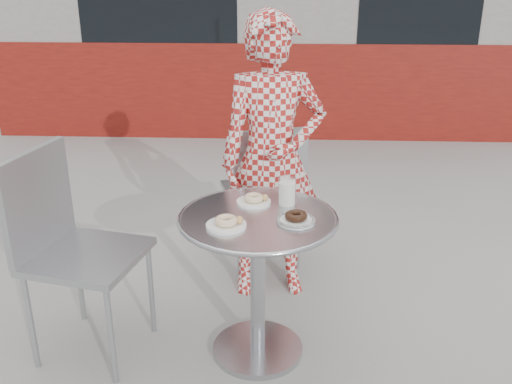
{
  "coord_description": "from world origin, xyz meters",
  "views": [
    {
      "loc": [
        0.07,
        -2.31,
        1.74
      ],
      "look_at": [
        -0.04,
        0.07,
        0.79
      ],
      "focal_mm": 40.0,
      "sensor_mm": 36.0,
      "label": 1
    }
  ],
  "objects_px": {
    "bistro_table": "(258,252)",
    "chair_far": "(262,219)",
    "plate_near": "(227,223)",
    "plate_checker": "(296,219)",
    "plate_far": "(254,200)",
    "seated_person": "(272,160)",
    "chair_left": "(89,293)",
    "milk_cup": "(287,192)"
  },
  "relations": [
    {
      "from": "bistro_table",
      "to": "chair_far",
      "type": "distance_m",
      "value": 0.97
    },
    {
      "from": "seated_person",
      "to": "plate_far",
      "type": "distance_m",
      "value": 0.47
    },
    {
      "from": "chair_far",
      "to": "seated_person",
      "type": "relative_size",
      "value": 0.58
    },
    {
      "from": "chair_left",
      "to": "milk_cup",
      "type": "height_order",
      "value": "chair_left"
    },
    {
      "from": "plate_far",
      "to": "plate_near",
      "type": "bearing_deg",
      "value": -111.36
    },
    {
      "from": "chair_left",
      "to": "seated_person",
      "type": "distance_m",
      "value": 1.14
    },
    {
      "from": "plate_far",
      "to": "plate_checker",
      "type": "height_order",
      "value": "plate_checker"
    },
    {
      "from": "chair_left",
      "to": "chair_far",
      "type": "bearing_deg",
      "value": -27.02
    },
    {
      "from": "plate_near",
      "to": "milk_cup",
      "type": "relative_size",
      "value": 1.33
    },
    {
      "from": "plate_far",
      "to": "milk_cup",
      "type": "xyz_separation_m",
      "value": [
        0.15,
        -0.01,
        0.04
      ]
    },
    {
      "from": "plate_far",
      "to": "plate_checker",
      "type": "xyz_separation_m",
      "value": [
        0.19,
        -0.2,
        -0.0
      ]
    },
    {
      "from": "seated_person",
      "to": "chair_far",
      "type": "bearing_deg",
      "value": 92.66
    },
    {
      "from": "bistro_table",
      "to": "plate_far",
      "type": "relative_size",
      "value": 4.54
    },
    {
      "from": "chair_far",
      "to": "plate_near",
      "type": "height_order",
      "value": "chair_far"
    },
    {
      "from": "plate_near",
      "to": "chair_far",
      "type": "bearing_deg",
      "value": 84.08
    },
    {
      "from": "bistro_table",
      "to": "chair_left",
      "type": "bearing_deg",
      "value": -179.69
    },
    {
      "from": "plate_near",
      "to": "plate_checker",
      "type": "height_order",
      "value": "plate_near"
    },
    {
      "from": "chair_far",
      "to": "plate_far",
      "type": "distance_m",
      "value": 0.91
    },
    {
      "from": "bistro_table",
      "to": "plate_far",
      "type": "bearing_deg",
      "value": 99.04
    },
    {
      "from": "chair_far",
      "to": "plate_far",
      "type": "bearing_deg",
      "value": 72.45
    },
    {
      "from": "plate_checker",
      "to": "milk_cup",
      "type": "relative_size",
      "value": 1.31
    },
    {
      "from": "chair_far",
      "to": "plate_far",
      "type": "height_order",
      "value": "chair_far"
    },
    {
      "from": "seated_person",
      "to": "plate_near",
      "type": "bearing_deg",
      "value": -112.54
    },
    {
      "from": "seated_person",
      "to": "plate_near",
      "type": "relative_size",
      "value": 9.05
    },
    {
      "from": "plate_checker",
      "to": "chair_left",
      "type": "bearing_deg",
      "value": 177.25
    },
    {
      "from": "plate_near",
      "to": "milk_cup",
      "type": "height_order",
      "value": "milk_cup"
    },
    {
      "from": "plate_near",
      "to": "milk_cup",
      "type": "xyz_separation_m",
      "value": [
        0.25,
        0.25,
        0.04
      ]
    },
    {
      "from": "chair_far",
      "to": "plate_near",
      "type": "distance_m",
      "value": 1.14
    },
    {
      "from": "chair_far",
      "to": "chair_left",
      "type": "bearing_deg",
      "value": 33.24
    },
    {
      "from": "chair_far",
      "to": "plate_far",
      "type": "relative_size",
      "value": 5.68
    },
    {
      "from": "bistro_table",
      "to": "chair_far",
      "type": "bearing_deg",
      "value": 91.07
    },
    {
      "from": "plate_far",
      "to": "milk_cup",
      "type": "relative_size",
      "value": 1.23
    },
    {
      "from": "chair_left",
      "to": "plate_far",
      "type": "xyz_separation_m",
      "value": [
        0.77,
        0.15,
        0.43
      ]
    },
    {
      "from": "bistro_table",
      "to": "plate_checker",
      "type": "xyz_separation_m",
      "value": [
        0.16,
        -0.05,
        0.19
      ]
    },
    {
      "from": "chair_left",
      "to": "milk_cup",
      "type": "relative_size",
      "value": 7.71
    },
    {
      "from": "seated_person",
      "to": "chair_left",
      "type": "bearing_deg",
      "value": -152.89
    },
    {
      "from": "bistro_table",
      "to": "plate_far",
      "type": "distance_m",
      "value": 0.24
    },
    {
      "from": "chair_far",
      "to": "chair_left",
      "type": "height_order",
      "value": "chair_left"
    },
    {
      "from": "chair_far",
      "to": "milk_cup",
      "type": "height_order",
      "value": "chair_far"
    },
    {
      "from": "chair_far",
      "to": "plate_near",
      "type": "relative_size",
      "value": 5.27
    },
    {
      "from": "bistro_table",
      "to": "plate_near",
      "type": "height_order",
      "value": "plate_near"
    },
    {
      "from": "plate_near",
      "to": "plate_checker",
      "type": "relative_size",
      "value": 1.02
    }
  ]
}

